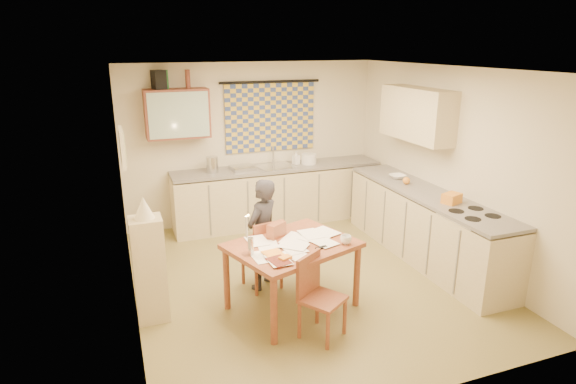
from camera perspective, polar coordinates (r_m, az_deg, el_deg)
name	(u,v)px	position (r m, az deg, el deg)	size (l,w,h in m)	color
floor	(305,278)	(6.03, 2.05, -10.16)	(4.00, 4.50, 0.02)	olive
ceiling	(308,68)	(5.36, 2.34, 14.49)	(4.00, 4.50, 0.02)	white
wall_back	(252,143)	(7.65, -4.31, 5.76)	(4.00, 0.02, 2.50)	beige
wall_front	(423,258)	(3.71, 15.73, -7.58)	(4.00, 0.02, 2.50)	beige
wall_left	(124,199)	(5.17, -18.87, -0.75)	(0.02, 4.50, 2.50)	beige
wall_right	(450,165)	(6.58, 18.61, 3.01)	(0.02, 4.50, 2.50)	beige
window_blind	(270,117)	(7.63, -2.11, 8.82)	(1.45, 0.03, 1.05)	navy
curtain_rod	(270,82)	(7.55, -2.10, 12.93)	(0.04, 0.04, 1.60)	black
wall_cabinet	(177,114)	(7.15, -13.00, 9.05)	(0.90, 0.34, 0.70)	brown
wall_cabinet_glass	(179,115)	(6.98, -12.81, 8.87)	(0.84, 0.02, 0.64)	#99B2A5
upper_cabinet_right	(417,114)	(6.79, 15.00, 8.92)	(0.34, 1.30, 0.70)	tan
framed_print	(122,147)	(5.45, -19.06, 5.02)	(0.04, 0.50, 0.40)	beige
print_canvas	(125,147)	(5.45, -18.80, 5.05)	(0.01, 0.42, 0.32)	beige
counter_back	(278,195)	(7.65, -1.21, -0.36)	(3.30, 0.62, 0.92)	tan
counter_right	(424,226)	(6.63, 15.85, -3.88)	(0.62, 2.95, 0.92)	tan
stove	(470,251)	(6.00, 20.73, -6.58)	(0.59, 0.59, 0.92)	white
sink	(275,169)	(7.52, -1.50, 2.72)	(0.55, 0.45, 0.10)	silver
tap	(273,155)	(7.66, -1.76, 4.36)	(0.03, 0.03, 0.28)	silver
dish_rack	(242,168)	(7.36, -5.42, 2.88)	(0.35, 0.30, 0.06)	silver
kettle	(212,165)	(7.24, -8.98, 3.23)	(0.18, 0.18, 0.24)	silver
mixing_bowl	(309,159)	(7.69, 2.48, 3.95)	(0.24, 0.24, 0.16)	white
soap_bottle	(296,158)	(7.66, 0.95, 4.11)	(0.12, 0.12, 0.21)	white
bowl	(397,177)	(7.03, 12.85, 1.80)	(0.23, 0.23, 0.05)	white
orange_bag	(452,198)	(6.11, 18.83, -0.71)	(0.22, 0.16, 0.12)	orange
fruit_orange	(406,181)	(6.76, 13.86, 1.32)	(0.10, 0.10, 0.10)	orange
speaker	(159,80)	(7.08, -15.08, 12.74)	(0.16, 0.20, 0.26)	black
bottle_green	(166,79)	(7.09, -14.27, 12.80)	(0.07, 0.07, 0.26)	#195926
bottle_brown	(188,79)	(7.13, -11.80, 12.98)	(0.07, 0.07, 0.26)	brown
dining_table	(292,275)	(5.24, 0.49, -9.84)	(1.49, 1.31, 0.75)	brown
chair_far	(263,266)	(5.71, -3.02, -8.74)	(0.46, 0.46, 0.86)	brown
chair_near	(321,312)	(4.84, 3.92, -14.01)	(0.52, 0.52, 0.83)	brown
person	(263,234)	(5.56, -3.04, -5.04)	(0.57, 0.54, 1.32)	black
shelf_stand	(150,270)	(5.16, -16.09, -8.83)	(0.32, 0.30, 1.12)	tan
lampshade	(144,208)	(4.91, -16.73, -1.79)	(0.20, 0.20, 0.22)	beige
letter_rack	(276,230)	(5.22, -1.38, -4.54)	(0.22, 0.10, 0.16)	brown
mug	(346,240)	(5.09, 6.88, -5.63)	(0.14, 0.14, 0.09)	white
magazine	(271,264)	(4.62, -2.04, -8.49)	(0.22, 0.27, 0.02)	maroon
book	(266,257)	(4.76, -2.66, -7.70)	(0.21, 0.27, 0.02)	orange
orange_box	(285,258)	(4.70, -0.34, -7.87)	(0.12, 0.08, 0.04)	orange
eyeglasses	(321,248)	(4.98, 3.98, -6.60)	(0.13, 0.04, 0.02)	black
candle_holder	(251,246)	(4.81, -4.44, -6.42)	(0.06, 0.06, 0.18)	silver
candle	(246,227)	(4.75, -4.95, -4.13)	(0.02, 0.02, 0.22)	white
candle_flame	(248,216)	(4.69, -4.73, -2.80)	(0.02, 0.02, 0.02)	#FFCC66
papers	(294,244)	(5.05, 0.72, -6.17)	(1.10, 0.84, 0.02)	white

